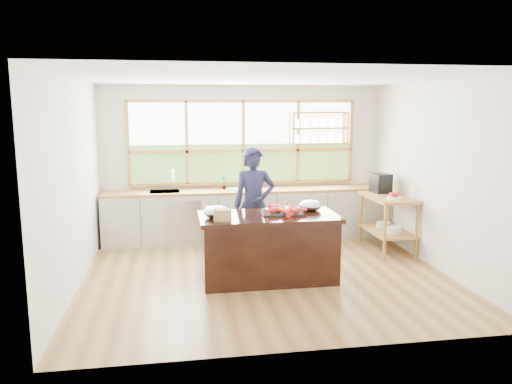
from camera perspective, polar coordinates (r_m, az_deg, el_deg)
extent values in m
plane|color=olive|center=(7.09, 1.10, -9.41)|extent=(5.00, 5.00, 0.00)
cube|color=beige|center=(8.98, -1.46, 3.47)|extent=(5.00, 0.02, 2.70)
cube|color=beige|center=(4.61, 6.19, -2.52)|extent=(5.00, 0.02, 2.70)
cube|color=beige|center=(6.79, -20.11, 0.87)|extent=(0.02, 4.50, 2.70)
cube|color=beige|center=(7.63, 19.95, 1.79)|extent=(0.02, 4.50, 2.70)
cube|color=white|center=(6.71, 1.17, 12.92)|extent=(5.00, 4.50, 0.02)
cube|color=#BC8546|center=(8.92, -1.45, 5.69)|extent=(4.05, 0.06, 1.50)
cube|color=white|center=(8.92, -1.48, 7.93)|extent=(3.98, 0.01, 0.75)
cube|color=#355520|center=(8.97, -1.46, 3.30)|extent=(3.98, 0.01, 0.70)
cube|color=#BC8546|center=(9.07, 7.22, 9.00)|extent=(1.00, 0.28, 0.03)
cube|color=#BC8546|center=(9.08, 7.18, 7.27)|extent=(1.00, 0.28, 0.03)
cube|color=#BC8546|center=(9.10, 7.15, 5.54)|extent=(1.00, 0.28, 0.03)
cube|color=#BC8546|center=(8.95, 4.09, 7.29)|extent=(0.03, 0.28, 0.55)
cube|color=#BC8546|center=(9.23, 10.18, 7.23)|extent=(0.03, 0.28, 0.55)
cube|color=#B1B0A7|center=(8.82, -1.16, -2.72)|extent=(4.90, 0.62, 0.85)
cube|color=#AFB3B7|center=(8.43, -8.29, -3.38)|extent=(0.60, 0.01, 0.72)
cube|color=#AD7E36|center=(8.74, -1.17, 0.16)|extent=(4.90, 0.62, 0.05)
cube|color=#AFB3B7|center=(8.67, -10.38, -0.45)|extent=(0.50, 0.42, 0.16)
cube|color=#AD7E36|center=(8.11, 17.90, -4.13)|extent=(0.04, 0.04, 0.90)
cube|color=#AD7E36|center=(8.99, 15.01, -2.66)|extent=(0.04, 0.04, 0.90)
cube|color=#AD7E36|center=(7.89, 14.53, -4.35)|extent=(0.04, 0.04, 0.90)
cube|color=#AD7E36|center=(8.79, 11.92, -2.82)|extent=(0.04, 0.04, 0.90)
cube|color=#AD7E36|center=(8.47, 14.75, -4.31)|extent=(0.62, 1.10, 0.03)
cube|color=#AD7E36|center=(8.36, 14.91, -0.61)|extent=(0.62, 1.10, 0.05)
cylinder|color=white|center=(8.23, 15.48, -4.25)|extent=(0.24, 0.24, 0.11)
cylinder|color=white|center=(8.59, 14.36, -3.69)|extent=(0.24, 0.24, 0.09)
cube|color=black|center=(6.78, 1.42, -6.60)|extent=(1.77, 0.82, 0.84)
cube|color=black|center=(6.67, 1.43, -2.89)|extent=(1.85, 0.90, 0.06)
imported|color=#1A1D3A|center=(7.50, -0.23, -1.48)|extent=(0.64, 0.42, 1.74)
imported|color=slate|center=(8.73, -3.71, 1.10)|extent=(0.14, 0.11, 0.24)
cube|color=#6BBE49|center=(8.72, -2.06, 0.35)|extent=(0.46, 0.38, 0.01)
cube|color=black|center=(8.63, 14.07, 0.99)|extent=(0.32, 0.34, 0.32)
cylinder|color=#90AB55|center=(8.22, 15.70, 0.36)|extent=(0.09, 0.09, 0.28)
cylinder|color=white|center=(8.05, 15.50, -0.66)|extent=(0.22, 0.22, 0.05)
sphere|color=red|center=(8.06, 15.84, -0.30)|extent=(0.07, 0.07, 0.07)
sphere|color=red|center=(8.09, 15.47, -0.25)|extent=(0.07, 0.07, 0.07)
sphere|color=red|center=(8.05, 15.17, -0.28)|extent=(0.07, 0.07, 0.07)
sphere|color=red|center=(8.00, 15.34, -0.35)|extent=(0.07, 0.07, 0.07)
sphere|color=red|center=(8.01, 15.76, -0.36)|extent=(0.07, 0.07, 0.07)
cube|color=black|center=(6.75, 2.99, -2.40)|extent=(0.58, 0.44, 0.02)
ellipsoid|color=red|center=(6.67, 2.07, -2.11)|extent=(0.23, 0.15, 0.08)
ellipsoid|color=red|center=(6.78, 3.61, -1.94)|extent=(0.23, 0.14, 0.08)
ellipsoid|color=red|center=(6.69, 4.68, -2.11)|extent=(0.21, 0.21, 0.08)
ellipsoid|color=red|center=(6.85, 2.37, -1.81)|extent=(0.18, 0.23, 0.08)
ellipsoid|color=red|center=(6.61, 3.42, -2.23)|extent=(0.11, 0.22, 0.08)
ellipsoid|color=#AFB3B7|center=(6.53, -4.53, -2.28)|extent=(0.33, 0.33, 0.16)
ellipsoid|color=#AFB3B7|center=(6.99, 6.24, -1.54)|extent=(0.31, 0.31, 0.15)
cylinder|color=white|center=(6.48, 3.50, -2.96)|extent=(0.06, 0.06, 0.01)
cylinder|color=white|center=(6.47, 3.51, -2.39)|extent=(0.01, 0.01, 0.13)
ellipsoid|color=white|center=(6.45, 3.52, -1.52)|extent=(0.08, 0.08, 0.10)
cylinder|color=#A48C4D|center=(6.35, -3.84, -2.59)|extent=(0.23, 0.23, 0.15)
cylinder|color=silver|center=(6.79, -5.30, -2.09)|extent=(0.12, 0.31, 0.08)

